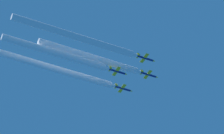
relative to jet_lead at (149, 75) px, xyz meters
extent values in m
cylinder|color=navy|center=(0.00, -0.29, -0.03)|extent=(1.02, 8.77, 1.02)
cone|color=yellow|center=(0.00, 4.83, -0.03)|extent=(0.96, 1.48, 0.96)
ellipsoid|color=#332D14|center=(0.00, 1.64, 0.41)|extent=(0.56, 2.03, 0.46)
cube|color=yellow|center=(0.00, -0.73, -0.10)|extent=(7.39, 1.75, 0.11)
cube|color=yellow|center=(0.00, -4.27, -0.03)|extent=(3.14, 1.02, 0.11)
cube|color=yellow|center=(0.00, -4.20, 1.27)|extent=(0.09, 1.20, 1.57)
cylinder|color=black|center=(0.00, -4.91, -0.03)|extent=(0.76, 0.55, 0.76)
cylinder|color=navy|center=(-13.05, -8.99, -2.85)|extent=(1.02, 8.77, 1.02)
cone|color=yellow|center=(-13.05, -3.87, -2.85)|extent=(0.96, 1.48, 0.96)
ellipsoid|color=#332D14|center=(-13.05, -7.06, -2.42)|extent=(0.56, 2.03, 0.46)
cube|color=yellow|center=(-13.05, -9.43, -2.92)|extent=(7.39, 1.75, 0.11)
cube|color=yellow|center=(-13.05, -12.97, -2.85)|extent=(3.14, 1.02, 0.11)
cube|color=yellow|center=(-13.05, -12.90, -1.55)|extent=(0.09, 1.20, 1.57)
cylinder|color=black|center=(-13.05, -13.61, -2.85)|extent=(0.76, 0.55, 0.76)
cylinder|color=navy|center=(13.65, -9.27, -2.74)|extent=(1.02, 8.77, 1.02)
cone|color=yellow|center=(13.65, -4.15, -2.74)|extent=(0.96, 1.48, 0.96)
ellipsoid|color=#332D14|center=(13.65, -7.34, -2.30)|extent=(0.56, 2.03, 0.46)
cube|color=yellow|center=(13.65, -9.71, -2.81)|extent=(7.39, 1.75, 0.11)
cube|color=yellow|center=(13.65, -13.25, -2.74)|extent=(3.14, 1.02, 0.11)
cube|color=yellow|center=(13.65, -13.18, -1.44)|extent=(0.09, 1.20, 1.57)
cylinder|color=black|center=(13.65, -13.89, -2.74)|extent=(0.76, 0.55, 0.76)
cylinder|color=navy|center=(0.42, -18.68, -4.70)|extent=(1.02, 8.77, 1.02)
cone|color=yellow|center=(0.42, -13.55, -4.70)|extent=(0.96, 1.48, 0.96)
ellipsoid|color=#332D14|center=(0.42, -16.75, -4.27)|extent=(0.56, 2.03, 0.46)
cube|color=yellow|center=(0.42, -19.12, -4.78)|extent=(7.39, 1.75, 0.11)
cube|color=yellow|center=(0.42, -22.66, -4.70)|extent=(3.14, 1.02, 0.11)
cube|color=yellow|center=(0.42, -22.58, -3.41)|extent=(0.09, 1.20, 1.57)
cylinder|color=black|center=(0.42, -23.29, -4.70)|extent=(0.76, 0.55, 0.76)
cylinder|color=white|center=(0.00, -28.76, -0.03)|extent=(1.76, 47.57, 1.76)
cylinder|color=white|center=(0.00, -34.47, -0.03)|extent=(3.34, 54.70, 3.34)
cylinder|color=white|center=(-13.05, -40.87, -2.85)|extent=(1.76, 54.38, 1.76)
cylinder|color=white|center=(-13.05, -47.40, -2.85)|extent=(3.34, 62.54, 3.34)
cylinder|color=white|center=(13.65, -41.64, -2.74)|extent=(1.76, 55.37, 1.76)
cylinder|color=white|center=(13.65, -48.29, -2.74)|extent=(3.34, 63.68, 3.34)
cylinder|color=white|center=(0.42, -47.25, -4.70)|extent=(1.76, 47.77, 1.76)
cylinder|color=white|center=(0.42, -52.98, -4.70)|extent=(3.34, 54.94, 3.34)
camera|label=1|loc=(246.16, -135.86, -234.13)|focal=111.70mm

